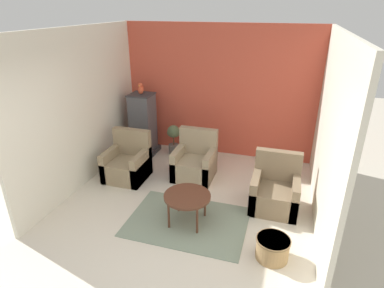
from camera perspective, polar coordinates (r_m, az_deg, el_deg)
The scene contains 13 objects.
ground_plane at distance 4.41m, azimuth -7.80°, elevation -21.47°, with size 20.00×20.00×0.00m, color beige.
wall_back_accent at distance 6.95m, azimuth 4.73°, elevation 9.22°, with size 4.19×0.06×2.79m.
wall_left at distance 6.08m, azimuth -19.04°, elevation 5.92°, with size 0.06×3.77×2.79m.
wall_right at distance 5.01m, azimuth 23.22°, elevation 1.60°, with size 0.06×3.77×2.79m.
area_rug at distance 5.13m, azimuth -0.82°, elevation -13.59°, with size 1.82×1.29×0.01m.
coffee_table at distance 4.88m, azimuth -0.85°, elevation -9.51°, with size 0.71×0.71×0.49m.
armchair_left at distance 6.30m, azimuth -11.38°, elevation -3.48°, with size 0.75×0.73×0.91m.
armchair_right at distance 5.48m, azimuth 14.50°, elevation -8.20°, with size 0.75×0.73×0.91m.
armchair_middle at distance 6.22m, azimuth 0.50°, elevation -3.36°, with size 0.75×0.73×0.91m.
birdcage at distance 7.18m, azimuth -8.69°, elevation 3.35°, with size 0.58×0.58×1.36m.
parrot at distance 6.95m, azimuth -9.10°, elevation 9.69°, with size 0.12×0.21×0.25m.
potted_plant at distance 7.13m, azimuth -3.31°, elevation 1.24°, with size 0.30×0.28×0.68m.
wicker_basket at distance 4.56m, azimuth 14.13°, elevation -17.44°, with size 0.45×0.45×0.31m.
Camera 1 is at (1.44, -2.78, 3.10)m, focal length 30.00 mm.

